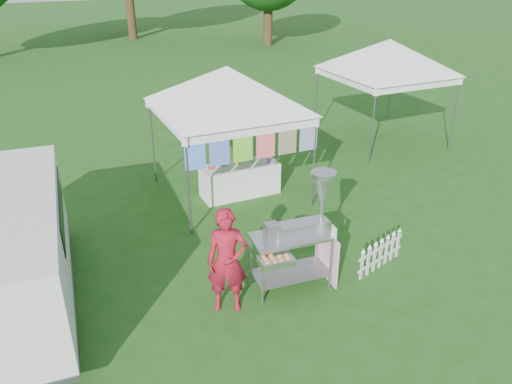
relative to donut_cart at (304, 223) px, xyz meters
name	(u,v)px	position (x,y,z in m)	size (l,w,h in m)	color
ground	(302,269)	(0.23, 0.38, -1.20)	(120.00, 120.00, 0.00)	#1C4E16
canopy_main	(227,67)	(0.23, 3.88, 1.79)	(4.24, 4.24, 3.45)	#59595E
canopy_right	(390,39)	(5.73, 5.38, 1.79)	(4.24, 4.24, 3.45)	#59595E
donut_cart	(304,223)	(0.00, 0.00, 0.00)	(1.53, 0.95, 2.04)	gray
vendor	(227,261)	(-1.38, -0.05, -0.32)	(0.64, 0.42, 1.76)	maroon
cargo_van	(4,250)	(-4.49, 1.49, -0.18)	(2.13, 4.67, 1.89)	silver
picket_fence	(381,254)	(1.53, -0.16, -0.91)	(1.21, 0.39, 0.56)	silver
display_table	(240,180)	(0.43, 3.72, -0.82)	(1.80, 0.70, 0.75)	white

